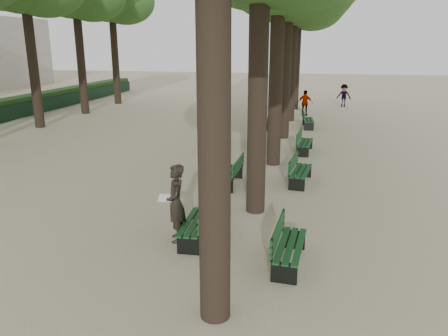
# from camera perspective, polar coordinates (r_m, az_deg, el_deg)

# --- Properties ---
(ground) EXTENTS (120.00, 120.00, 0.00)m
(ground) POSITION_cam_1_polar(r_m,az_deg,el_deg) (10.02, -7.05, -11.13)
(ground) COLOR tan
(ground) RESTS_ON ground
(bench_left_0) EXTENTS (0.65, 1.82, 0.92)m
(bench_left_0) POSITION_cam_1_polar(r_m,az_deg,el_deg) (10.54, -3.67, -7.95)
(bench_left_0) COLOR black
(bench_left_0) RESTS_ON ground
(bench_left_1) EXTENTS (0.61, 1.81, 0.92)m
(bench_left_1) POSITION_cam_1_polar(r_m,az_deg,el_deg) (14.42, 0.83, -1.21)
(bench_left_1) COLOR black
(bench_left_1) RESTS_ON ground
(bench_left_2) EXTENTS (0.74, 1.85, 0.92)m
(bench_left_2) POSITION_cam_1_polar(r_m,az_deg,el_deg) (19.98, 4.06, 3.67)
(bench_left_2) COLOR black
(bench_left_2) RESTS_ON ground
(bench_left_3) EXTENTS (0.58, 1.80, 0.92)m
(bench_left_3) POSITION_cam_1_polar(r_m,az_deg,el_deg) (24.23, 5.51, 5.84)
(bench_left_3) COLOR black
(bench_left_3) RESTS_ON ground
(bench_right_0) EXTENTS (0.68, 1.83, 0.92)m
(bench_right_0) POSITION_cam_1_polar(r_m,az_deg,el_deg) (9.51, 8.54, -10.92)
(bench_right_0) COLOR black
(bench_right_0) RESTS_ON ground
(bench_right_1) EXTENTS (0.77, 1.85, 0.92)m
(bench_right_1) POSITION_cam_1_polar(r_m,az_deg,el_deg) (14.80, 9.96, -1.00)
(bench_right_1) COLOR black
(bench_right_1) RESTS_ON ground
(bench_right_2) EXTENTS (0.71, 1.84, 0.92)m
(bench_right_2) POSITION_cam_1_polar(r_m,az_deg,el_deg) (18.99, 10.50, 2.78)
(bench_right_2) COLOR black
(bench_right_2) RESTS_ON ground
(bench_right_3) EXTENTS (0.72, 1.84, 0.92)m
(bench_right_3) POSITION_cam_1_polar(r_m,az_deg,el_deg) (24.66, 10.93, 5.80)
(bench_right_3) COLOR black
(bench_right_3) RESTS_ON ground
(man_with_map) EXTENTS (0.74, 0.83, 1.87)m
(man_with_map) POSITION_cam_1_polar(r_m,az_deg,el_deg) (10.30, -6.30, -4.60)
(man_with_map) COLOR black
(man_with_map) RESTS_ON ground
(pedestrian_e) EXTENTS (1.62, 0.98, 1.74)m
(pedestrian_e) POSITION_cam_1_polar(r_m,az_deg,el_deg) (30.71, -1.58, 9.20)
(pedestrian_e) COLOR #262628
(pedestrian_e) RESTS_ON ground
(pedestrian_c) EXTENTS (0.99, 0.48, 1.63)m
(pedestrian_c) POSITION_cam_1_polar(r_m,az_deg,el_deg) (28.77, 10.55, 8.35)
(pedestrian_c) COLOR #262628
(pedestrian_c) RESTS_ON ground
(pedestrian_b) EXTENTS (1.10, 0.54, 1.63)m
(pedestrian_b) POSITION_cam_1_polar(r_m,az_deg,el_deg) (33.43, 15.38, 9.11)
(pedestrian_b) COLOR #262628
(pedestrian_b) RESTS_ON ground
(pedestrian_d) EXTENTS (0.87, 0.83, 1.75)m
(pedestrian_d) POSITION_cam_1_polar(r_m,az_deg,el_deg) (38.65, 4.43, 10.59)
(pedestrian_d) COLOR #262628
(pedestrian_d) RESTS_ON ground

